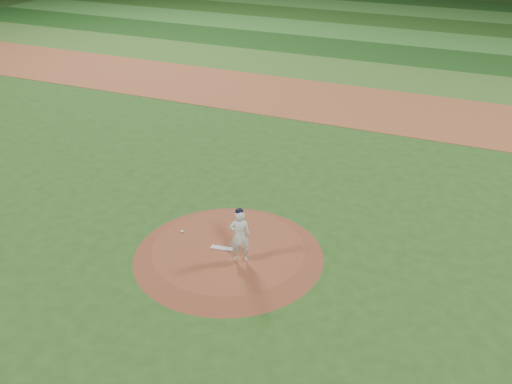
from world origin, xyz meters
TOP-DOWN VIEW (x-y plane):
  - ground at (0.00, 0.00)m, footprint 120.00×120.00m
  - infield_dirt_band at (0.00, 14.00)m, footprint 70.00×6.00m
  - outfield_stripe_0 at (0.00, 19.50)m, footprint 70.00×5.00m
  - outfield_stripe_1 at (0.00, 24.50)m, footprint 70.00×5.00m
  - outfield_stripe_2 at (0.00, 29.50)m, footprint 70.00×5.00m
  - outfield_stripe_3 at (0.00, 34.50)m, footprint 70.00×5.00m
  - outfield_stripe_4 at (0.00, 39.50)m, footprint 70.00×5.00m
  - outfield_stripe_5 at (0.00, 44.50)m, footprint 70.00×5.00m
  - pitchers_mound at (0.00, 0.00)m, footprint 5.50×5.50m
  - pitching_rubber at (-0.14, -0.10)m, footprint 0.70×0.27m
  - rosin_bag at (-1.66, 0.23)m, footprint 0.11×0.11m
  - pitcher_on_mound at (0.56, -0.41)m, footprint 0.69×0.59m

SIDE VIEW (x-z plane):
  - ground at x=0.00m, z-range 0.00..0.00m
  - outfield_stripe_0 at x=0.00m, z-range 0.00..0.02m
  - outfield_stripe_1 at x=0.00m, z-range 0.00..0.02m
  - outfield_stripe_2 at x=0.00m, z-range 0.00..0.02m
  - outfield_stripe_3 at x=0.00m, z-range 0.00..0.02m
  - outfield_stripe_4 at x=0.00m, z-range 0.00..0.02m
  - outfield_stripe_5 at x=0.00m, z-range 0.00..0.02m
  - infield_dirt_band at x=0.00m, z-range 0.00..0.02m
  - pitchers_mound at x=0.00m, z-range 0.00..0.25m
  - pitching_rubber at x=-0.14m, z-range 0.25..0.28m
  - rosin_bag at x=-1.66m, z-range 0.25..0.31m
  - pitcher_on_mound at x=0.56m, z-range 0.24..1.89m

